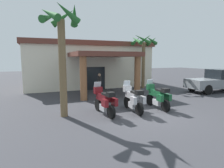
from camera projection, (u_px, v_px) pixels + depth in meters
ground_plane at (148, 114)px, 9.71m from camera, size 80.00×80.00×0.00m
motel_building at (86, 64)px, 20.29m from camera, size 12.92×11.85×4.52m
motorcycle_maroon at (104, 101)px, 9.51m from camera, size 0.73×2.21×1.61m
motorcycle_silver at (133, 99)px, 10.05m from camera, size 0.73×2.21×1.61m
motorcycle_green at (158, 97)px, 10.70m from camera, size 0.72×2.21×1.61m
pedestrian at (99, 82)px, 14.99m from camera, size 0.41×0.40×1.70m
pickup_truck_gray at (217, 81)px, 16.19m from camera, size 5.34×2.31×1.95m
palm_tree_roadside at (62, 38)px, 8.83m from camera, size 1.93×1.96×5.40m
palm_tree_near_portico at (144, 47)px, 17.90m from camera, size 2.47×2.60×5.35m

